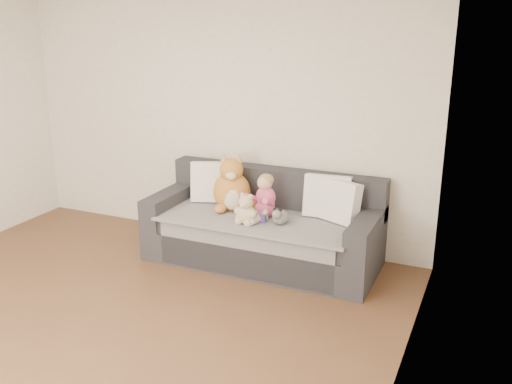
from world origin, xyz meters
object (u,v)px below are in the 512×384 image
(plush_cat, at_px, (232,188))
(sippy_cup, at_px, (263,217))
(teddy_bear, at_px, (246,212))
(sofa, at_px, (264,230))
(toddler, at_px, (263,199))

(plush_cat, relative_size, sippy_cup, 5.49)
(teddy_bear, relative_size, sippy_cup, 2.82)
(sofa, distance_m, plush_cat, 0.51)
(sofa, bearing_deg, teddy_bear, -98.95)
(teddy_bear, height_order, sippy_cup, teddy_bear)
(teddy_bear, bearing_deg, toddler, 83.14)
(plush_cat, distance_m, sippy_cup, 0.51)
(toddler, relative_size, teddy_bear, 1.45)
(toddler, height_order, teddy_bear, toddler)
(toddler, xyz_separation_m, plush_cat, (-0.37, 0.09, 0.03))
(sofa, relative_size, sippy_cup, 20.99)
(sippy_cup, bearing_deg, teddy_bear, -140.51)
(sippy_cup, bearing_deg, plush_cat, 152.10)
(toddler, bearing_deg, sofa, 124.43)
(sofa, xyz_separation_m, toddler, (0.02, -0.07, 0.34))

